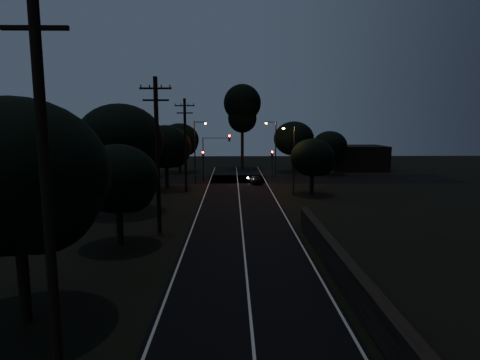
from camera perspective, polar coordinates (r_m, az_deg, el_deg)
name	(u,v)px	position (r m, az deg, el deg)	size (l,w,h in m)	color
ground	(253,346)	(15.47, 1.89, -22.50)	(160.00, 160.00, 0.00)	black
road_surface	(239,193)	(45.10, -0.18, -1.83)	(60.00, 70.00, 0.03)	black
retaining_wall	(428,292)	(19.74, 25.20, -14.24)	(6.93, 26.00, 1.60)	black
utility_pole_near	(46,182)	(12.55, -25.92, -0.20)	(2.20, 0.30, 12.00)	black
utility_pole_mid	(157,153)	(28.84, -11.67, 3.77)	(2.20, 0.30, 11.00)	black
utility_pole_far	(185,144)	(45.64, -7.78, 5.14)	(2.20, 0.30, 10.50)	black
tree_left_a	(20,180)	(17.26, -28.80, 0.04)	(7.02, 7.02, 8.89)	black
tree_left_b	(120,181)	(26.40, -16.68, -0.08)	(5.15, 5.15, 6.54)	black
tree_left_c	(123,142)	(36.43, -16.31, 5.15)	(7.52, 7.52, 9.50)	black
tree_left_d	(168,148)	(47.85, -10.24, 4.52)	(5.96, 5.96, 7.56)	black
tree_far_nw	(181,141)	(63.73, -8.42, 5.55)	(6.09, 6.09, 7.72)	black
tree_far_w	(143,141)	(60.64, -13.61, 5.36)	(6.14, 6.14, 7.83)	black
tree_far_ne	(295,139)	(63.98, 7.87, 5.73)	(6.33, 6.33, 8.01)	black
tree_far_e	(331,146)	(62.10, 12.82, 4.68)	(5.17, 5.17, 6.57)	black
tree_right_a	(314,159)	(44.26, 10.50, 3.02)	(4.83, 4.83, 6.14)	black
tall_pine	(242,108)	(68.33, 0.33, 10.20)	(6.24, 6.24, 14.18)	black
building_left	(114,157)	(68.30, -17.53, 3.08)	(10.00, 8.00, 4.40)	black
building_right	(356,158)	(69.69, 16.21, 3.07)	(9.00, 7.00, 4.00)	black
signal_left	(203,160)	(53.64, -5.26, 2.80)	(0.28, 0.35, 4.10)	black
signal_right	(272,160)	(53.77, 4.58, 2.82)	(0.28, 0.35, 4.10)	black
signal_mast	(216,149)	(53.43, -3.47, 4.41)	(3.70, 0.35, 6.25)	black
streetlight_a	(196,148)	(51.58, -6.23, 4.57)	(1.66, 0.26, 8.00)	black
streetlight_b	(274,145)	(57.68, 4.90, 4.97)	(1.66, 0.26, 8.00)	black
streetlight_c	(293,155)	(43.91, 7.49, 3.54)	(1.46, 0.26, 7.50)	black
car	(255,179)	(51.84, 2.21, 0.07)	(1.26, 3.14, 1.07)	black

